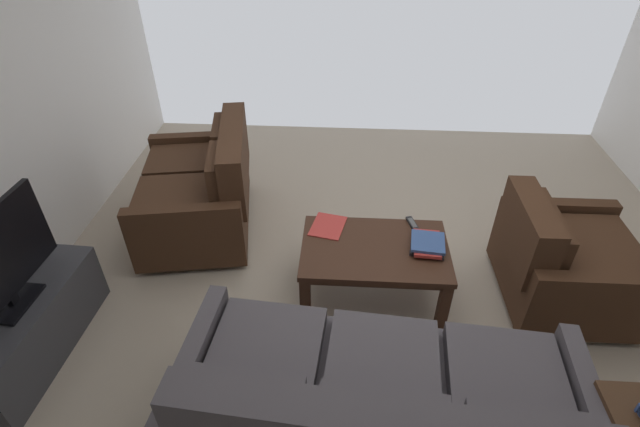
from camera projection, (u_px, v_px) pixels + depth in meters
ground_plane at (383, 295)px, 3.46m from camera, size 5.19×5.40×0.01m
sofa_main at (379, 410)px, 2.35m from camera, size 2.10×1.06×0.83m
loveseat_near at (202, 189)px, 3.90m from camera, size 1.05×1.36×0.91m
coffee_table at (374, 255)px, 3.26m from camera, size 1.01×0.66×0.44m
tv_stand at (29, 328)px, 2.93m from camera, size 0.46×1.12×0.44m
armchair_side at (563, 261)px, 3.23m from camera, size 0.86×0.88×0.82m
book_stack at (427, 244)px, 3.20m from camera, size 0.26×0.30×0.06m
tv_remote at (412, 224)px, 3.41m from camera, size 0.09×0.17×0.02m
loose_magazine at (328, 226)px, 3.40m from camera, size 0.28×0.32×0.01m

